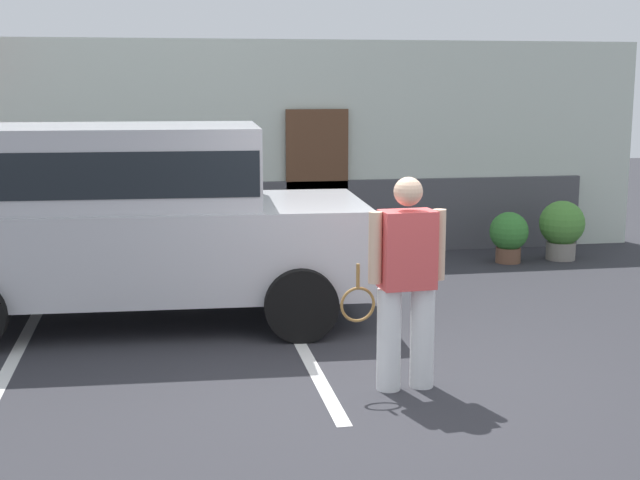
{
  "coord_description": "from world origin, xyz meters",
  "views": [
    {
      "loc": [
        -1.74,
        -6.69,
        2.5
      ],
      "look_at": [
        -0.31,
        1.2,
        1.05
      ],
      "focal_mm": 49.64,
      "sensor_mm": 36.0,
      "label": 1
    }
  ],
  "objects_px": {
    "potted_plant_secondary": "(562,227)",
    "tennis_player_man": "(406,281)",
    "parked_suv": "(131,213)",
    "potted_plant_by_porch": "(509,235)"
  },
  "relations": [
    {
      "from": "parked_suv",
      "to": "potted_plant_by_porch",
      "type": "bearing_deg",
      "value": 26.01
    },
    {
      "from": "tennis_player_man",
      "to": "potted_plant_secondary",
      "type": "relative_size",
      "value": 2.09
    },
    {
      "from": "parked_suv",
      "to": "tennis_player_man",
      "type": "xyz_separation_m",
      "value": [
        2.24,
        -2.52,
        -0.24
      ]
    },
    {
      "from": "potted_plant_secondary",
      "to": "tennis_player_man",
      "type": "bearing_deg",
      "value": -127.26
    },
    {
      "from": "potted_plant_by_porch",
      "to": "potted_plant_secondary",
      "type": "xyz_separation_m",
      "value": [
        0.82,
        0.07,
        0.07
      ]
    },
    {
      "from": "parked_suv",
      "to": "tennis_player_man",
      "type": "distance_m",
      "value": 3.38
    },
    {
      "from": "parked_suv",
      "to": "potted_plant_by_porch",
      "type": "relative_size",
      "value": 6.6
    },
    {
      "from": "potted_plant_by_porch",
      "to": "tennis_player_man",
      "type": "bearing_deg",
      "value": -120.89
    },
    {
      "from": "potted_plant_by_porch",
      "to": "potted_plant_secondary",
      "type": "relative_size",
      "value": 0.85
    },
    {
      "from": "tennis_player_man",
      "to": "potted_plant_secondary",
      "type": "bearing_deg",
      "value": -131.42
    }
  ]
}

